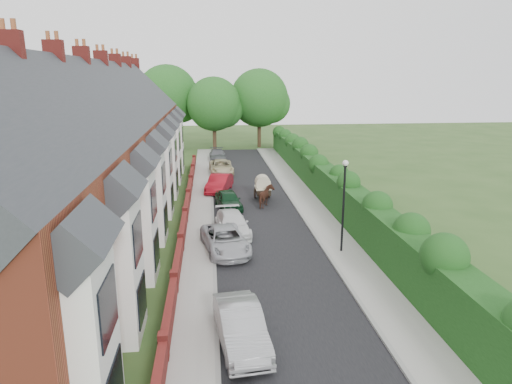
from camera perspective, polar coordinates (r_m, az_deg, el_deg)
ground at (r=21.37m, az=4.66°, el=-11.91°), size 140.00×140.00×0.00m
road at (r=31.43m, az=0.16°, el=-3.07°), size 6.00×58.00×0.02m
pavement_hedge_side at (r=32.08m, az=7.47°, el=-2.74°), size 2.20×58.00×0.12m
pavement_house_side at (r=31.27m, az=-6.89°, el=-3.18°), size 1.70×58.00×0.12m
kerb_hedge_side at (r=31.86m, az=5.63°, el=-2.79°), size 0.18×58.00×0.13m
kerb_house_side at (r=31.26m, az=-5.42°, el=-3.13°), size 0.18×58.00×0.13m
hedge at (r=32.12m, az=10.69°, el=0.01°), size 2.10×58.00×2.85m
terrace_row at (r=30.11m, az=-19.70°, el=4.04°), size 9.05×40.50×11.50m
garden_wall_row at (r=30.23m, az=-8.83°, el=-3.07°), size 0.35×40.35×1.10m
lamppost at (r=24.65m, az=10.94°, el=-0.32°), size 0.32×0.32×5.16m
tree_far_left at (r=59.01m, az=-4.95°, el=10.74°), size 7.14×6.80×9.29m
tree_far_right at (r=61.37m, az=0.77°, el=11.50°), size 7.98×7.60×10.31m
tree_far_back at (r=62.15m, az=-10.61°, el=11.58°), size 8.40×8.00×10.82m
car_silver_a at (r=17.05m, az=-1.91°, el=-16.43°), size 2.02×4.52×1.44m
car_silver_b at (r=25.25m, az=-3.86°, el=-6.01°), size 2.98×5.07×1.32m
car_white at (r=27.94m, az=-2.97°, el=-3.98°), size 2.28×4.64×1.30m
car_green at (r=33.15m, az=-3.47°, el=-0.99°), size 2.17×4.08×1.32m
car_red at (r=38.03m, az=-4.60°, el=1.11°), size 2.58×4.67×1.46m
car_beige at (r=45.03m, az=-4.36°, el=3.14°), size 2.42×4.91×1.34m
car_grey at (r=51.85m, az=-4.84°, el=4.59°), size 1.89×4.44×1.28m
horse at (r=33.47m, az=1.25°, el=-0.58°), size 1.53×2.07×1.59m
horse_cart at (r=35.34m, az=0.85°, el=0.77°), size 1.22×2.71×1.95m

